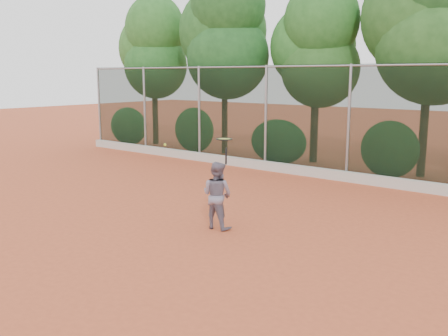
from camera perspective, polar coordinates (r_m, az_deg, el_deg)
The scene contains 7 objects.
ground at distance 10.07m, azimuth -3.60°, elevation -7.84°, with size 80.00×80.00×0.00m, color #BD4F2C.
concrete_curb at distance 15.59m, azimuth 13.51°, elevation -0.91°, with size 24.00×0.20×0.30m, color #BBB8AD.
tennis_player at distance 10.42m, azimuth -0.78°, elevation -3.12°, with size 0.69×0.54×1.42m, color slate.
chainlink_fence at distance 15.51m, azimuth 14.07°, elevation 5.40°, with size 24.09×0.09×3.50m.
foliage_backdrop at distance 17.53m, azimuth 15.59°, elevation 14.22°, with size 23.70×3.63×7.55m.
tennis_racket at distance 9.84m, azimuth 0.05°, elevation 3.10°, with size 0.38×0.38×0.53m.
tennis_ball_in_flight at distance 11.89m, azimuth -6.76°, elevation 2.66°, with size 0.07×0.07×0.07m.
Camera 1 is at (6.45, -7.04, 3.18)m, focal length 40.00 mm.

